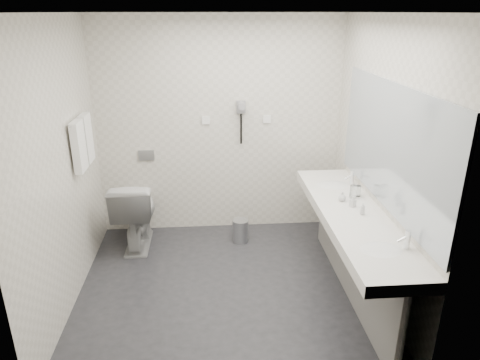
{
  "coord_description": "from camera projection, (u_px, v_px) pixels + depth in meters",
  "views": [
    {
      "loc": [
        -0.15,
        -3.61,
        2.51
      ],
      "look_at": [
        0.15,
        0.15,
        1.05
      ],
      "focal_mm": 32.73,
      "sensor_mm": 36.0,
      "label": 1
    }
  ],
  "objects": [
    {
      "name": "floor",
      "position": [
        226.0,
        286.0,
        4.27
      ],
      "size": [
        2.8,
        2.8,
        0.0
      ],
      "primitive_type": "plane",
      "color": "#27262B",
      "rests_on": "ground"
    },
    {
      "name": "ceiling",
      "position": [
        222.0,
        12.0,
        3.37
      ],
      "size": [
        2.8,
        2.8,
        0.0
      ],
      "primitive_type": "plane",
      "rotation": [
        3.14,
        0.0,
        0.0
      ],
      "color": "white",
      "rests_on": "wall_back"
    },
    {
      "name": "wall_back",
      "position": [
        219.0,
        128.0,
        5.03
      ],
      "size": [
        2.8,
        0.0,
        2.8
      ],
      "primitive_type": "plane",
      "rotation": [
        1.57,
        0.0,
        0.0
      ],
      "color": "silver",
      "rests_on": "floor"
    },
    {
      "name": "wall_front",
      "position": [
        234.0,
        237.0,
        2.61
      ],
      "size": [
        2.8,
        0.0,
        2.8
      ],
      "primitive_type": "plane",
      "rotation": [
        -1.57,
        0.0,
        0.0
      ],
      "color": "silver",
      "rests_on": "floor"
    },
    {
      "name": "wall_left",
      "position": [
        60.0,
        170.0,
        3.72
      ],
      "size": [
        0.0,
        2.6,
        2.6
      ],
      "primitive_type": "plane",
      "rotation": [
        1.57,
        0.0,
        1.57
      ],
      "color": "silver",
      "rests_on": "floor"
    },
    {
      "name": "wall_right",
      "position": [
        380.0,
        161.0,
        3.92
      ],
      "size": [
        0.0,
        2.6,
        2.6
      ],
      "primitive_type": "plane",
      "rotation": [
        1.57,
        0.0,
        -1.57
      ],
      "color": "silver",
      "rests_on": "floor"
    },
    {
      "name": "vanity_counter",
      "position": [
        352.0,
        217.0,
        3.88
      ],
      "size": [
        0.55,
        2.2,
        0.1
      ],
      "primitive_type": "cube",
      "color": "white",
      "rests_on": "floor"
    },
    {
      "name": "vanity_panel",
      "position": [
        351.0,
        259.0,
        4.04
      ],
      "size": [
        0.03,
        2.15,
        0.75
      ],
      "primitive_type": "cube",
      "color": "gray",
      "rests_on": "floor"
    },
    {
      "name": "vanity_post_near",
      "position": [
        401.0,
        336.0,
        3.07
      ],
      "size": [
        0.06,
        0.06,
        0.75
      ],
      "primitive_type": "cylinder",
      "color": "silver",
      "rests_on": "floor"
    },
    {
      "name": "vanity_post_far",
      "position": [
        325.0,
        211.0,
        5.0
      ],
      "size": [
        0.06,
        0.06,
        0.75
      ],
      "primitive_type": "cylinder",
      "color": "silver",
      "rests_on": "floor"
    },
    {
      "name": "mirror",
      "position": [
        390.0,
        146.0,
        3.66
      ],
      "size": [
        0.02,
        2.2,
        1.05
      ],
      "primitive_type": "cube",
      "color": "#B2BCC6",
      "rests_on": "wall_right"
    },
    {
      "name": "basin_near",
      "position": [
        381.0,
        251.0,
        3.26
      ],
      "size": [
        0.4,
        0.31,
        0.05
      ],
      "primitive_type": "ellipsoid",
      "color": "white",
      "rests_on": "vanity_counter"
    },
    {
      "name": "basin_far",
      "position": [
        333.0,
        186.0,
        4.47
      ],
      "size": [
        0.4,
        0.31,
        0.05
      ],
      "primitive_type": "ellipsoid",
      "color": "white",
      "rests_on": "vanity_counter"
    },
    {
      "name": "faucet_near",
      "position": [
        407.0,
        240.0,
        3.25
      ],
      "size": [
        0.04,
        0.04,
        0.15
      ],
      "primitive_type": "cylinder",
      "color": "silver",
      "rests_on": "vanity_counter"
    },
    {
      "name": "faucet_far",
      "position": [
        352.0,
        178.0,
        4.45
      ],
      "size": [
        0.04,
        0.04,
        0.15
      ],
      "primitive_type": "cylinder",
      "color": "silver",
      "rests_on": "vanity_counter"
    },
    {
      "name": "soap_bottle_a",
      "position": [
        353.0,
        201.0,
        3.95
      ],
      "size": [
        0.06,
        0.06,
        0.1
      ],
      "primitive_type": "imported",
      "rotation": [
        0.0,
        0.0,
        0.54
      ],
      "color": "beige",
      "rests_on": "vanity_counter"
    },
    {
      "name": "soap_bottle_b",
      "position": [
        342.0,
        196.0,
        4.07
      ],
      "size": [
        0.1,
        0.1,
        0.09
      ],
      "primitive_type": "imported",
      "rotation": [
        0.0,
        0.0,
        -0.75
      ],
      "color": "beige",
      "rests_on": "vanity_counter"
    },
    {
      "name": "soap_bottle_c",
      "position": [
        363.0,
        208.0,
        3.8
      ],
      "size": [
        0.05,
        0.05,
        0.11
      ],
      "primitive_type": "imported",
      "rotation": [
        0.0,
        0.0,
        -0.24
      ],
      "color": "beige",
      "rests_on": "vanity_counter"
    },
    {
      "name": "glass_left",
      "position": [
        353.0,
        192.0,
        4.14
      ],
      "size": [
        0.09,
        0.09,
        0.12
      ],
      "primitive_type": "cylinder",
      "rotation": [
        0.0,
        0.0,
        0.4
      ],
      "color": "silver",
      "rests_on": "vanity_counter"
    },
    {
      "name": "glass_right",
      "position": [
        358.0,
        191.0,
        4.18
      ],
      "size": [
        0.06,
        0.06,
        0.11
      ],
      "primitive_type": "cylinder",
      "rotation": [
        0.0,
        0.0,
        -0.03
      ],
      "color": "silver",
      "rests_on": "vanity_counter"
    },
    {
      "name": "toilet",
      "position": [
        135.0,
        212.0,
        4.91
      ],
      "size": [
        0.45,
        0.79,
        0.8
      ],
      "primitive_type": "imported",
      "rotation": [
        0.0,
        0.0,
        3.14
      ],
      "color": "white",
      "rests_on": "floor"
    },
    {
      "name": "flush_plate",
      "position": [
        146.0,
        155.0,
        5.06
      ],
      "size": [
        0.18,
        0.02,
        0.12
      ],
      "primitive_type": "cube",
      "color": "#B2B5BA",
      "rests_on": "wall_back"
    },
    {
      "name": "pedal_bin",
      "position": [
        240.0,
        231.0,
        5.06
      ],
      "size": [
        0.19,
        0.19,
        0.26
      ],
      "primitive_type": "cylinder",
      "rotation": [
        0.0,
        0.0,
        0.03
      ],
      "color": "#B2B5BA",
      "rests_on": "floor"
    },
    {
      "name": "bin_lid",
      "position": [
        240.0,
        221.0,
        5.01
      ],
      "size": [
        0.18,
        0.18,
        0.02
      ],
      "primitive_type": "cylinder",
      "color": "#B2B5BA",
      "rests_on": "pedal_bin"
    },
    {
      "name": "towel_rail",
      "position": [
        78.0,
        120.0,
        4.13
      ],
      "size": [
        0.02,
        0.62,
        0.02
      ],
      "primitive_type": "cylinder",
      "rotation": [
        1.57,
        0.0,
        0.0
      ],
      "color": "silver",
      "rests_on": "wall_left"
    },
    {
      "name": "towel_near",
      "position": [
        79.0,
        147.0,
        4.08
      ],
      "size": [
        0.07,
        0.24,
        0.48
      ],
      "primitive_type": "cube",
      "color": "white",
      "rests_on": "towel_rail"
    },
    {
      "name": "towel_far",
      "position": [
        86.0,
        138.0,
        4.34
      ],
      "size": [
        0.07,
        0.24,
        0.48
      ],
      "primitive_type": "cube",
      "color": "white",
      "rests_on": "towel_rail"
    },
    {
      "name": "dryer_cradle",
      "position": [
        241.0,
        107.0,
        4.93
      ],
      "size": [
        0.1,
        0.04,
        0.14
      ],
      "primitive_type": "cube",
      "color": "gray",
      "rests_on": "wall_back"
    },
    {
      "name": "dryer_barrel",
      "position": [
        242.0,
        106.0,
        4.85
      ],
      "size": [
        0.08,
        0.14,
        0.08
      ],
      "primitive_type": "cylinder",
      "rotation": [
        1.57,
        0.0,
        0.0
      ],
      "color": "gray",
      "rests_on": "dryer_cradle"
    },
    {
      "name": "dryer_cord",
      "position": [
        241.0,
        129.0,
        5.01
      ],
      "size": [
        0.02,
        0.02,
        0.35
      ],
      "primitive_type": "cylinder",
      "color": "black",
      "rests_on": "dryer_cradle"
    },
    {
      "name": "switch_plate_a",
      "position": [
        206.0,
        120.0,
        4.97
      ],
      "size": [
        0.09,
        0.02,
        0.09
      ],
      "primitive_type": "cube",
      "color": "white",
      "rests_on": "wall_back"
    },
    {
      "name": "switch_plate_b",
      "position": [
        267.0,
        119.0,
        5.02
      ],
      "size": [
        0.09,
        0.02,
        0.09
      ],
      "primitive_type": "cube",
      "color": "white",
      "rests_on": "wall_back"
    }
  ]
}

